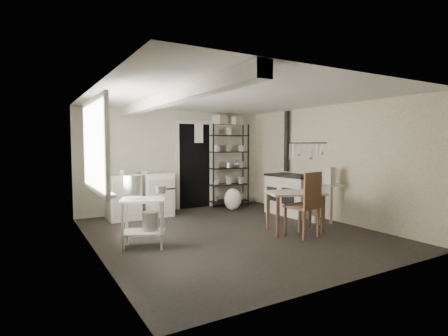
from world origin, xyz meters
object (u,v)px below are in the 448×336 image
shelf_rack (229,167)px  chair (302,207)px  prep_table (144,220)px  base_cabinets (140,195)px  flour_sack (233,200)px  stockpot (132,184)px  work_table (295,210)px  stove (291,194)px

shelf_rack → chair: bearing=-88.8°
prep_table → shelf_rack: shelf_rack is taller
base_cabinets → shelf_rack: 2.37m
flour_sack → prep_table: bearing=-145.6°
stockpot → work_table: 2.78m
stove → chair: chair is taller
stove → chair: size_ratio=1.02×
stockpot → base_cabinets: bearing=70.8°
shelf_rack → chair: 3.15m
stockpot → base_cabinets: (0.73, 2.09, -0.48)m
stove → chair: bearing=-130.6°
prep_table → base_cabinets: (0.58, 2.11, 0.06)m
stockpot → flour_sack: bearing=32.6°
base_cabinets → work_table: 3.22m
prep_table → base_cabinets: 2.19m
work_table → prep_table: bearing=170.1°
stockpot → work_table: stockpot is taller
base_cabinets → flour_sack: bearing=-8.0°
stove → prep_table: bearing=-172.6°
chair → flour_sack: 2.57m
prep_table → stove: stove is taller
stockpot → shelf_rack: shelf_rack is taller
stockpot → shelf_rack: 3.83m
shelf_rack → work_table: (-0.35, -2.81, -0.57)m
shelf_rack → chair: shelf_rack is taller
work_table → chair: size_ratio=0.86×
prep_table → flour_sack: prep_table is taller
stove → work_table: bearing=-133.8°
prep_table → work_table: prep_table is taller
base_cabinets → flour_sack: size_ratio=2.80×
stove → work_table: stove is taller
work_table → chair: 0.31m
prep_table → chair: bearing=-16.4°
shelf_rack → work_table: bearing=-87.6°
work_table → base_cabinets: bearing=127.5°
stove → flour_sack: stove is taller
prep_table → chair: size_ratio=0.67×
base_cabinets → flour_sack: 2.13m
chair → stockpot: bearing=153.7°
chair → work_table: bearing=60.8°
stove → flour_sack: bearing=123.0°
base_cabinets → chair: (1.86, -2.83, 0.03)m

